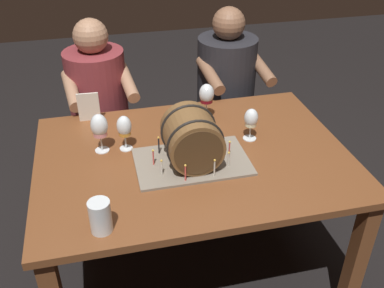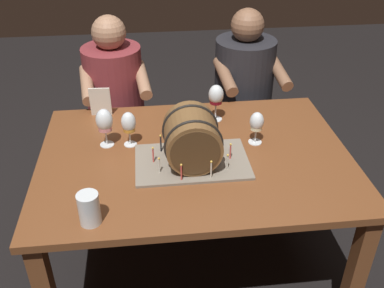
{
  "view_description": "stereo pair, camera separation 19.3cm",
  "coord_description": "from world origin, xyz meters",
  "px_view_note": "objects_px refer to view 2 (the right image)",
  "views": [
    {
      "loc": [
        -0.39,
        -1.65,
        1.86
      ],
      "look_at": [
        -0.02,
        -0.06,
        0.82
      ],
      "focal_mm": 41.18,
      "sensor_mm": 36.0,
      "label": 1
    },
    {
      "loc": [
        -0.2,
        -1.68,
        1.86
      ],
      "look_at": [
        -0.02,
        -0.06,
        0.82
      ],
      "focal_mm": 41.18,
      "sensor_mm": 36.0,
      "label": 2
    }
  ],
  "objects_px": {
    "menu_card": "(100,102)",
    "person_seated_left": "(117,114)",
    "wine_glass_white": "(257,123)",
    "wine_glass_red": "(216,96)",
    "person_seated_right": "(242,105)",
    "wine_glass_rose": "(104,122)",
    "barrel_cake": "(192,141)",
    "beer_pint": "(89,210)",
    "wine_glass_amber": "(129,124)",
    "dining_table": "(195,171)"
  },
  "relations": [
    {
      "from": "wine_glass_white",
      "to": "wine_glass_amber",
      "type": "distance_m",
      "value": 0.6
    },
    {
      "from": "dining_table",
      "to": "beer_pint",
      "type": "relative_size",
      "value": 11.03
    },
    {
      "from": "beer_pint",
      "to": "wine_glass_rose",
      "type": "bearing_deg",
      "value": 86.47
    },
    {
      "from": "wine_glass_rose",
      "to": "menu_card",
      "type": "bearing_deg",
      "value": 97.95
    },
    {
      "from": "wine_glass_amber",
      "to": "person_seated_right",
      "type": "height_order",
      "value": "person_seated_right"
    },
    {
      "from": "wine_glass_rose",
      "to": "menu_card",
      "type": "xyz_separation_m",
      "value": [
        -0.04,
        0.3,
        -0.05
      ]
    },
    {
      "from": "wine_glass_white",
      "to": "wine_glass_rose",
      "type": "relative_size",
      "value": 0.85
    },
    {
      "from": "wine_glass_white",
      "to": "wine_glass_red",
      "type": "height_order",
      "value": "wine_glass_red"
    },
    {
      "from": "person_seated_right",
      "to": "barrel_cake",
      "type": "bearing_deg",
      "value": -116.54
    },
    {
      "from": "beer_pint",
      "to": "dining_table",
      "type": "bearing_deg",
      "value": 42.65
    },
    {
      "from": "wine_glass_amber",
      "to": "person_seated_right",
      "type": "distance_m",
      "value": 1.0
    },
    {
      "from": "wine_glass_white",
      "to": "person_seated_right",
      "type": "height_order",
      "value": "person_seated_right"
    },
    {
      "from": "person_seated_left",
      "to": "person_seated_right",
      "type": "relative_size",
      "value": 0.99
    },
    {
      "from": "person_seated_right",
      "to": "person_seated_left",
      "type": "bearing_deg",
      "value": -179.99
    },
    {
      "from": "menu_card",
      "to": "person_seated_left",
      "type": "height_order",
      "value": "person_seated_left"
    },
    {
      "from": "wine_glass_amber",
      "to": "person_seated_left",
      "type": "distance_m",
      "value": 0.73
    },
    {
      "from": "beer_pint",
      "to": "person_seated_right",
      "type": "distance_m",
      "value": 1.47
    },
    {
      "from": "wine_glass_white",
      "to": "wine_glass_red",
      "type": "distance_m",
      "value": 0.29
    },
    {
      "from": "dining_table",
      "to": "menu_card",
      "type": "distance_m",
      "value": 0.65
    },
    {
      "from": "beer_pint",
      "to": "person_seated_left",
      "type": "relative_size",
      "value": 0.11
    },
    {
      "from": "menu_card",
      "to": "wine_glass_red",
      "type": "bearing_deg",
      "value": -8.15
    },
    {
      "from": "beer_pint",
      "to": "person_seated_right",
      "type": "height_order",
      "value": "person_seated_right"
    },
    {
      "from": "wine_glass_amber",
      "to": "person_seated_right",
      "type": "relative_size",
      "value": 0.15
    },
    {
      "from": "wine_glass_white",
      "to": "menu_card",
      "type": "height_order",
      "value": "wine_glass_white"
    },
    {
      "from": "wine_glass_red",
      "to": "menu_card",
      "type": "bearing_deg",
      "value": 168.96
    },
    {
      "from": "wine_glass_rose",
      "to": "beer_pint",
      "type": "relative_size",
      "value": 1.48
    },
    {
      "from": "dining_table",
      "to": "wine_glass_white",
      "type": "bearing_deg",
      "value": 13.69
    },
    {
      "from": "wine_glass_white",
      "to": "barrel_cake",
      "type": "bearing_deg",
      "value": -157.07
    },
    {
      "from": "dining_table",
      "to": "barrel_cake",
      "type": "xyz_separation_m",
      "value": [
        -0.02,
        -0.06,
        0.21
      ]
    },
    {
      "from": "dining_table",
      "to": "wine_glass_rose",
      "type": "xyz_separation_m",
      "value": [
        -0.41,
        0.13,
        0.22
      ]
    },
    {
      "from": "person_seated_left",
      "to": "barrel_cake",
      "type": "bearing_deg",
      "value": -65.86
    },
    {
      "from": "barrel_cake",
      "to": "person_seated_left",
      "type": "distance_m",
      "value": 0.97
    },
    {
      "from": "beer_pint",
      "to": "person_seated_right",
      "type": "relative_size",
      "value": 0.11
    },
    {
      "from": "barrel_cake",
      "to": "wine_glass_white",
      "type": "bearing_deg",
      "value": 22.93
    },
    {
      "from": "wine_glass_amber",
      "to": "person_seated_left",
      "type": "xyz_separation_m",
      "value": [
        -0.1,
        0.66,
        -0.3
      ]
    },
    {
      "from": "wine_glass_white",
      "to": "beer_pint",
      "type": "height_order",
      "value": "wine_glass_white"
    },
    {
      "from": "wine_glass_white",
      "to": "person_seated_right",
      "type": "relative_size",
      "value": 0.14
    },
    {
      "from": "barrel_cake",
      "to": "wine_glass_rose",
      "type": "bearing_deg",
      "value": 153.38
    },
    {
      "from": "barrel_cake",
      "to": "person_seated_right",
      "type": "distance_m",
      "value": 0.98
    },
    {
      "from": "wine_glass_red",
      "to": "person_seated_left",
      "type": "xyz_separation_m",
      "value": [
        -0.54,
        0.46,
        -0.32
      ]
    },
    {
      "from": "wine_glass_rose",
      "to": "menu_card",
      "type": "height_order",
      "value": "wine_glass_rose"
    },
    {
      "from": "wine_glass_red",
      "to": "beer_pint",
      "type": "xyz_separation_m",
      "value": [
        -0.59,
        -0.73,
        -0.08
      ]
    },
    {
      "from": "barrel_cake",
      "to": "person_seated_right",
      "type": "relative_size",
      "value": 0.43
    },
    {
      "from": "menu_card",
      "to": "person_seated_left",
      "type": "xyz_separation_m",
      "value": [
        0.05,
        0.34,
        -0.26
      ]
    },
    {
      "from": "dining_table",
      "to": "wine_glass_white",
      "type": "relative_size",
      "value": 8.8
    },
    {
      "from": "menu_card",
      "to": "person_seated_right",
      "type": "bearing_deg",
      "value": 24.72
    },
    {
      "from": "wine_glass_rose",
      "to": "person_seated_left",
      "type": "relative_size",
      "value": 0.17
    },
    {
      "from": "barrel_cake",
      "to": "wine_glass_rose",
      "type": "height_order",
      "value": "barrel_cake"
    },
    {
      "from": "menu_card",
      "to": "person_seated_left",
      "type": "relative_size",
      "value": 0.14
    },
    {
      "from": "barrel_cake",
      "to": "wine_glass_white",
      "type": "relative_size",
      "value": 3.11
    }
  ]
}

